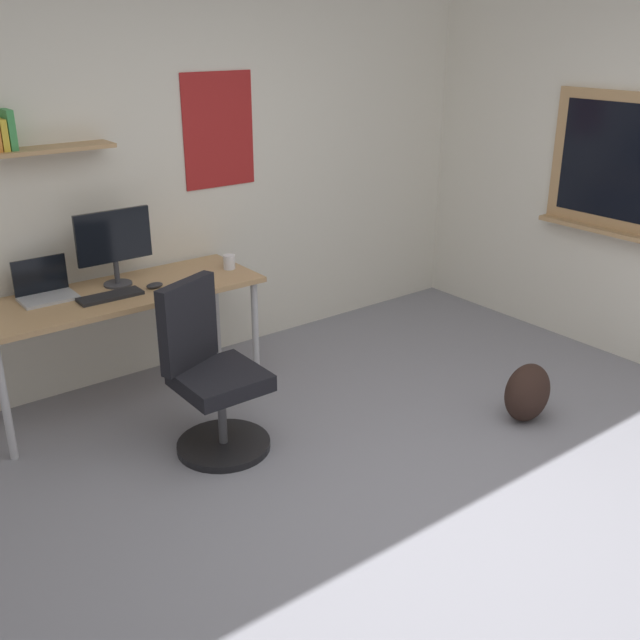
% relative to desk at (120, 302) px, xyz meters
% --- Properties ---
extents(ground_plane, '(5.20, 5.20, 0.00)m').
position_rel_desk_xyz_m(ground_plane, '(0.64, -2.06, -0.66)').
color(ground_plane, gray).
rests_on(ground_plane, ground).
extents(wall_back, '(5.00, 0.30, 2.60)m').
position_rel_desk_xyz_m(wall_back, '(0.63, 0.39, 0.64)').
color(wall_back, silver).
rests_on(wall_back, ground).
extents(desk, '(1.69, 0.62, 0.72)m').
position_rel_desk_xyz_m(desk, '(0.00, 0.00, 0.00)').
color(desk, tan).
rests_on(desk, ground).
extents(office_chair, '(0.53, 0.55, 0.95)m').
position_rel_desk_xyz_m(office_chair, '(0.15, -0.80, -0.25)').
color(office_chair, black).
rests_on(office_chair, ground).
extents(laptop, '(0.31, 0.21, 0.23)m').
position_rel_desk_xyz_m(laptop, '(-0.38, 0.15, 0.12)').
color(laptop, '#ADAFB5').
rests_on(laptop, desk).
extents(monitor_primary, '(0.46, 0.17, 0.46)m').
position_rel_desk_xyz_m(monitor_primary, '(0.04, 0.10, 0.34)').
color(monitor_primary, '#38383D').
rests_on(monitor_primary, desk).
extents(keyboard, '(0.37, 0.13, 0.02)m').
position_rel_desk_xyz_m(keyboard, '(-0.08, -0.08, 0.08)').
color(keyboard, black).
rests_on(keyboard, desk).
extents(computer_mouse, '(0.10, 0.06, 0.03)m').
position_rel_desk_xyz_m(computer_mouse, '(0.20, -0.08, 0.08)').
color(computer_mouse, '#262628').
rests_on(computer_mouse, desk).
extents(coffee_mug, '(0.08, 0.08, 0.09)m').
position_rel_desk_xyz_m(coffee_mug, '(0.75, -0.03, 0.11)').
color(coffee_mug, silver).
rests_on(coffee_mug, desk).
extents(backpack, '(0.32, 0.22, 0.36)m').
position_rel_desk_xyz_m(backpack, '(1.77, -1.67, -0.48)').
color(backpack, black).
rests_on(backpack, ground).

